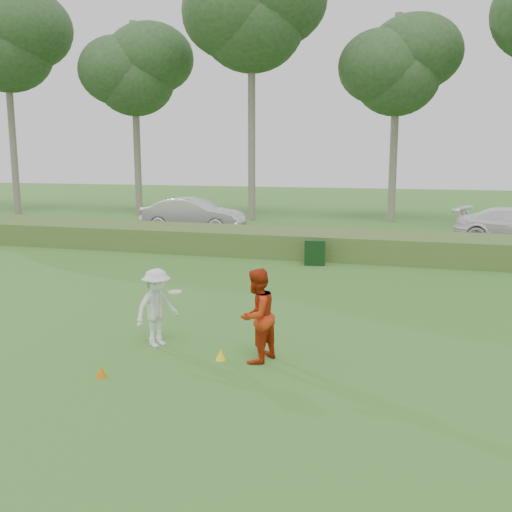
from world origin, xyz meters
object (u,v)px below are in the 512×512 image
(player_red, at_px, (257,316))
(cone_yellow, at_px, (221,355))
(car_mid, at_px, (193,215))
(cone_orange, at_px, (101,371))
(player_white, at_px, (157,308))
(utility_cabinet, at_px, (315,252))

(player_red, distance_m, cone_yellow, 1.01)
(car_mid, bearing_deg, cone_yellow, -157.17)
(player_red, relative_size, cone_orange, 8.36)
(cone_orange, distance_m, car_mid, 18.75)
(player_red, bearing_deg, player_white, -78.85)
(cone_orange, xyz_separation_m, car_mid, (-5.83, 17.80, 0.79))
(player_white, relative_size, cone_yellow, 7.22)
(player_white, distance_m, car_mid, 17.10)
(cone_yellow, bearing_deg, player_white, 164.36)
(player_red, relative_size, utility_cabinet, 1.98)
(utility_cabinet, bearing_deg, player_white, -107.42)
(cone_orange, bearing_deg, cone_yellow, 39.39)
(player_red, bearing_deg, cone_orange, -38.45)
(player_red, height_order, cone_yellow, player_red)
(player_white, distance_m, player_red, 2.17)
(player_red, xyz_separation_m, cone_yellow, (-0.65, -0.15, -0.76))
(player_white, xyz_separation_m, cone_orange, (-0.18, -1.80, -0.68))
(player_white, height_order, car_mid, car_mid)
(cone_orange, bearing_deg, utility_cabinet, 82.25)
(utility_cabinet, xyz_separation_m, car_mid, (-7.36, 6.58, 0.45))
(cone_yellow, distance_m, utility_cabinet, 9.85)
(player_red, xyz_separation_m, utility_cabinet, (-0.80, 9.70, -0.43))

